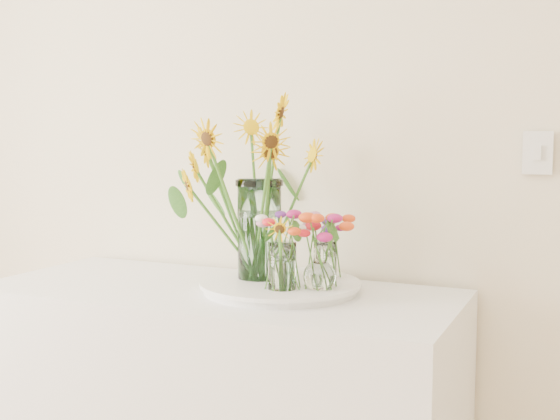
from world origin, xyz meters
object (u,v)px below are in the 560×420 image
object	(u,v)px
small_vase_a	(282,267)
small_vase_b	(319,267)
mason_jar	(259,229)
tray	(280,287)
small_vase_c	(325,261)

from	to	relation	value
small_vase_a	small_vase_b	size ratio (longest dim) A/B	1.01
mason_jar	small_vase_b	size ratio (longest dim) A/B	2.27
tray	small_vase_a	size ratio (longest dim) A/B	3.29
tray	small_vase_c	world-z (taller)	small_vase_c
mason_jar	small_vase_a	bearing A→B (deg)	-42.33
mason_jar	small_vase_c	bearing A→B (deg)	21.33
small_vase_b	small_vase_c	bearing A→B (deg)	104.08
tray	small_vase_a	bearing A→B (deg)	-62.96
tray	small_vase_a	xyz separation A→B (m)	(0.05, -0.09, 0.08)
mason_jar	small_vase_c	size ratio (longest dim) A/B	2.60
tray	mason_jar	size ratio (longest dim) A/B	1.47
tray	small_vase_b	size ratio (longest dim) A/B	3.33
small_vase_a	small_vase_c	world-z (taller)	small_vase_a
mason_jar	small_vase_c	xyz separation A→B (m)	(0.18, 0.07, -0.09)
tray	small_vase_b	bearing A→B (deg)	-17.37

